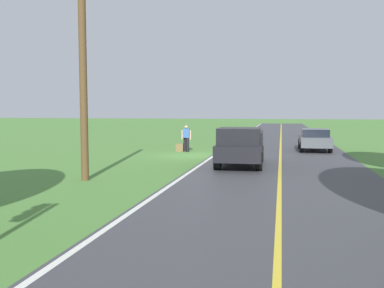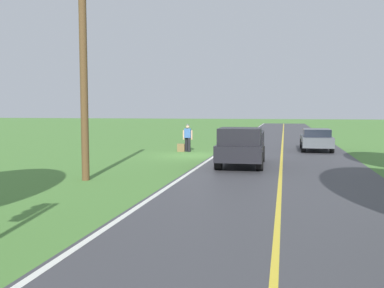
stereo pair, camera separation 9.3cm
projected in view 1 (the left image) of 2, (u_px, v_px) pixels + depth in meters
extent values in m
plane|color=#4C7F38|center=(193.00, 156.00, 24.42)|extent=(200.00, 200.00, 0.00)
cube|color=#3D3D42|center=(280.00, 158.00, 23.41)|extent=(7.82, 120.00, 0.00)
cube|color=silver|center=(213.00, 156.00, 24.17)|extent=(0.16, 117.60, 0.00)
cube|color=gold|center=(280.00, 158.00, 23.41)|extent=(0.14, 117.60, 0.00)
cylinder|color=black|center=(188.00, 145.00, 26.57)|extent=(0.18, 0.18, 0.88)
cylinder|color=black|center=(185.00, 145.00, 26.84)|extent=(0.18, 0.18, 0.88)
cube|color=#335999|center=(186.00, 133.00, 26.65)|extent=(0.42, 0.28, 0.58)
sphere|color=tan|center=(186.00, 127.00, 26.61)|extent=(0.23, 0.23, 0.23)
sphere|color=#4C564C|center=(186.00, 125.00, 26.61)|extent=(0.20, 0.20, 0.20)
cube|color=navy|center=(187.00, 133.00, 26.84)|extent=(0.33, 0.22, 0.44)
cylinder|color=tan|center=(190.00, 135.00, 26.60)|extent=(0.10, 0.10, 0.58)
cylinder|color=tan|center=(182.00, 135.00, 26.67)|extent=(0.10, 0.10, 0.58)
cube|color=brown|center=(180.00, 148.00, 26.73)|extent=(0.47, 0.23, 0.51)
cube|color=black|center=(241.00, 149.00, 20.24)|extent=(2.15, 5.45, 0.70)
cube|color=black|center=(239.00, 136.00, 19.02)|extent=(1.90, 2.21, 0.72)
cube|color=black|center=(239.00, 134.00, 19.01)|extent=(1.72, 1.34, 0.43)
cube|color=black|center=(261.00, 136.00, 21.09)|extent=(0.18, 3.03, 0.45)
cube|color=black|center=(224.00, 136.00, 21.42)|extent=(0.18, 3.03, 0.45)
cube|color=black|center=(244.00, 134.00, 22.74)|extent=(1.84, 0.15, 0.45)
cylinder|color=black|center=(259.00, 161.00, 18.39)|extent=(0.32, 0.81, 0.80)
cylinder|color=black|center=(218.00, 161.00, 18.71)|extent=(0.32, 0.81, 0.80)
cylinder|color=black|center=(261.00, 154.00, 21.63)|extent=(0.32, 0.81, 0.80)
cylinder|color=black|center=(225.00, 153.00, 21.95)|extent=(0.32, 0.81, 0.80)
cube|color=#4C5156|center=(314.00, 141.00, 27.46)|extent=(1.87, 4.41, 0.62)
cube|color=black|center=(315.00, 132.00, 27.22)|extent=(1.64, 2.38, 0.46)
cylinder|color=black|center=(300.00, 144.00, 29.02)|extent=(0.24, 0.66, 0.66)
cylinder|color=black|center=(326.00, 144.00, 28.67)|extent=(0.24, 0.66, 0.66)
cylinder|color=black|center=(302.00, 147.00, 26.30)|extent=(0.24, 0.66, 0.66)
cylinder|color=black|center=(330.00, 148.00, 25.94)|extent=(0.24, 0.66, 0.66)
cylinder|color=brown|center=(83.00, 81.00, 15.59)|extent=(0.28, 0.28, 7.40)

